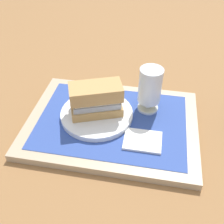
# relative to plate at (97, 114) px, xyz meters

# --- Properties ---
(ground_plane) EXTENTS (3.00, 3.00, 0.00)m
(ground_plane) POSITION_rel_plate_xyz_m (0.04, -0.01, -0.03)
(ground_plane) COLOR olive
(tray) EXTENTS (0.44, 0.32, 0.02)m
(tray) POSITION_rel_plate_xyz_m (0.04, -0.01, -0.02)
(tray) COLOR tan
(tray) RESTS_ON ground_plane
(placemat) EXTENTS (0.38, 0.27, 0.00)m
(placemat) POSITION_rel_plate_xyz_m (0.04, -0.01, -0.01)
(placemat) COLOR #2D4793
(placemat) RESTS_ON tray
(plate) EXTENTS (0.19, 0.19, 0.01)m
(plate) POSITION_rel_plate_xyz_m (0.00, 0.00, 0.00)
(plate) COLOR white
(plate) RESTS_ON placemat
(sandwich) EXTENTS (0.14, 0.11, 0.08)m
(sandwich) POSITION_rel_plate_xyz_m (0.00, 0.00, 0.05)
(sandwich) COLOR tan
(sandwich) RESTS_ON plate
(beer_glass) EXTENTS (0.06, 0.06, 0.12)m
(beer_glass) POSITION_rel_plate_xyz_m (0.13, 0.06, 0.06)
(beer_glass) COLOR silver
(beer_glass) RESTS_ON placemat
(napkin_folded) EXTENTS (0.09, 0.07, 0.01)m
(napkin_folded) POSITION_rel_plate_xyz_m (0.13, -0.07, -0.00)
(napkin_folded) COLOR white
(napkin_folded) RESTS_ON placemat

